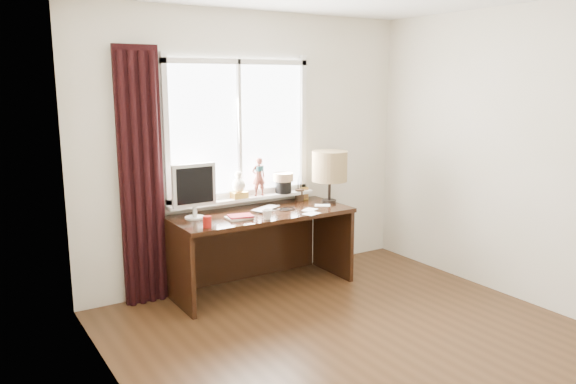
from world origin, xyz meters
TOP-DOWN VIEW (x-y plane):
  - floor at (0.00, 0.00)m, footprint 3.50×4.00m
  - wall_back at (0.00, 2.00)m, footprint 3.50×0.00m
  - wall_left at (-1.75, 0.00)m, footprint 0.00×4.00m
  - wall_right at (1.75, 0.00)m, footprint 0.00×4.00m
  - laptop at (-0.03, 1.68)m, footprint 0.37×0.31m
  - mug at (-0.19, 1.37)m, footprint 0.13×0.13m
  - red_cup at (-0.76, 1.40)m, footprint 0.07×0.07m
  - window at (-0.15, 1.95)m, footprint 1.52×0.23m
  - curtain at (-1.13, 1.91)m, footprint 0.38×0.09m
  - desk at (-0.10, 1.73)m, footprint 1.70×0.70m
  - monitor at (-0.72, 1.74)m, footprint 0.40×0.18m
  - notebook_stack at (-0.39, 1.51)m, footprint 0.24×0.19m
  - brush_holder at (0.48, 1.86)m, footprint 0.09×0.09m
  - icon_frame at (0.54, 1.87)m, footprint 0.10×0.03m
  - table_lamp at (0.68, 1.63)m, footprint 0.35×0.35m
  - loose_papers at (0.38, 1.45)m, footprint 0.47×0.39m
  - desk_cables at (0.11, 1.62)m, footprint 0.31×0.25m

SIDE VIEW (x-z plane):
  - floor at x=0.00m, z-range 0.00..0.00m
  - desk at x=-0.10m, z-range 0.13..0.88m
  - loose_papers at x=0.38m, z-range 0.75..0.75m
  - desk_cables at x=0.11m, z-range 0.75..0.76m
  - laptop at x=-0.03m, z-range 0.75..0.77m
  - notebook_stack at x=-0.39m, z-range 0.75..0.78m
  - mug at x=-0.19m, z-range 0.75..0.84m
  - red_cup at x=-0.76m, z-range 0.75..0.85m
  - brush_holder at x=0.48m, z-range 0.69..0.94m
  - icon_frame at x=0.54m, z-range 0.75..0.88m
  - monitor at x=-0.72m, z-range 0.78..1.27m
  - table_lamp at x=0.68m, z-range 0.85..1.37m
  - curtain at x=-1.13m, z-range -0.01..2.24m
  - wall_back at x=0.00m, z-range 0.00..2.60m
  - wall_left at x=-1.75m, z-range 0.00..2.60m
  - wall_right at x=1.75m, z-range 0.00..2.60m
  - window at x=-0.15m, z-range 0.60..2.00m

